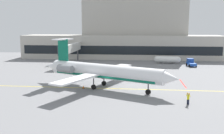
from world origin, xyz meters
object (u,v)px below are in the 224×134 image
object	(u,v)px
regional_jet	(102,71)
fuel_tank	(167,59)
pushback_tractor	(191,63)
belt_loader	(110,71)
baggage_tug	(67,65)
marshaller	(188,99)

from	to	relation	value
regional_jet	fuel_tank	world-z (taller)	regional_jet
pushback_tractor	belt_loader	bearing A→B (deg)	-142.89
regional_jet	baggage_tug	world-z (taller)	regional_jet
fuel_tank	baggage_tug	bearing A→B (deg)	-156.56
pushback_tractor	regional_jet	bearing A→B (deg)	-127.30
regional_jet	belt_loader	size ratio (longest dim) A/B	6.36
baggage_tug	belt_loader	bearing A→B (deg)	-34.07
pushback_tractor	fuel_tank	size ratio (longest dim) A/B	0.55
baggage_tug	fuel_tank	bearing A→B (deg)	23.44
pushback_tractor	marshaller	xyz separation A→B (m)	(-7.48, -36.93, -0.03)
belt_loader	marshaller	size ratio (longest dim) A/B	2.28
fuel_tank	marshaller	xyz separation A→B (m)	(-1.40, -41.51, -0.32)
pushback_tractor	belt_loader	size ratio (longest dim) A/B	1.04
belt_loader	fuel_tank	bearing A→B (deg)	53.80
baggage_tug	belt_loader	world-z (taller)	belt_loader
regional_jet	pushback_tractor	world-z (taller)	regional_jet
belt_loader	regional_jet	bearing A→B (deg)	-91.24
fuel_tank	pushback_tractor	bearing A→B (deg)	-37.01
pushback_tractor	belt_loader	distance (m)	26.53
regional_jet	marshaller	distance (m)	16.63
regional_jet	marshaller	bearing A→B (deg)	-32.32
pushback_tractor	belt_loader	world-z (taller)	belt_loader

